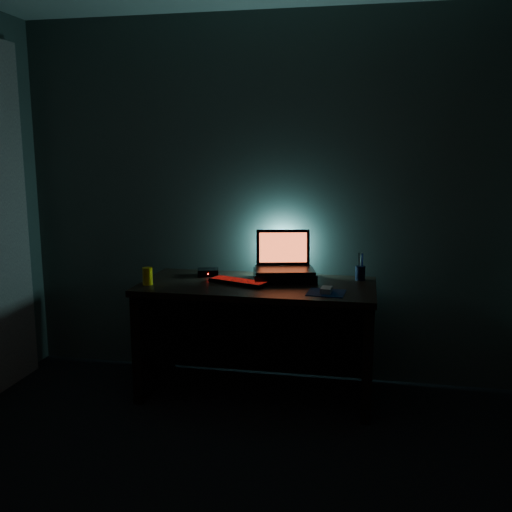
{
  "coord_description": "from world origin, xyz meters",
  "views": [
    {
      "loc": [
        0.67,
        -1.88,
        1.59
      ],
      "look_at": [
        0.0,
        1.57,
        0.94
      ],
      "focal_mm": 40.0,
      "sensor_mm": 36.0,
      "label": 1
    }
  ],
  "objects_px": {
    "laptop": "(284,261)",
    "juice_glass": "(147,276)",
    "mouse": "(326,290)",
    "keyboard": "(239,282)",
    "router": "(208,272)",
    "pen_cup": "(360,273)"
  },
  "relations": [
    {
      "from": "laptop",
      "to": "router",
      "type": "relative_size",
      "value": 2.61
    },
    {
      "from": "router",
      "to": "pen_cup",
      "type": "bearing_deg",
      "value": -12.71
    },
    {
      "from": "laptop",
      "to": "mouse",
      "type": "distance_m",
      "value": 0.47
    },
    {
      "from": "mouse",
      "to": "juice_glass",
      "type": "xyz_separation_m",
      "value": [
        -1.13,
        0.01,
        0.04
      ]
    },
    {
      "from": "laptop",
      "to": "mouse",
      "type": "bearing_deg",
      "value": -61.28
    },
    {
      "from": "mouse",
      "to": "pen_cup",
      "type": "distance_m",
      "value": 0.44
    },
    {
      "from": "pen_cup",
      "to": "keyboard",
      "type": "bearing_deg",
      "value": -162.02
    },
    {
      "from": "mouse",
      "to": "pen_cup",
      "type": "height_order",
      "value": "pen_cup"
    },
    {
      "from": "pen_cup",
      "to": "juice_glass",
      "type": "relative_size",
      "value": 0.84
    },
    {
      "from": "pen_cup",
      "to": "juice_glass",
      "type": "xyz_separation_m",
      "value": [
        -1.33,
        -0.39,
        0.01
      ]
    },
    {
      "from": "keyboard",
      "to": "mouse",
      "type": "distance_m",
      "value": 0.59
    },
    {
      "from": "mouse",
      "to": "laptop",
      "type": "bearing_deg",
      "value": 135.81
    },
    {
      "from": "mouse",
      "to": "router",
      "type": "height_order",
      "value": "router"
    },
    {
      "from": "pen_cup",
      "to": "laptop",
      "type": "bearing_deg",
      "value": -174.42
    },
    {
      "from": "pen_cup",
      "to": "router",
      "type": "bearing_deg",
      "value": -176.73
    },
    {
      "from": "pen_cup",
      "to": "router",
      "type": "height_order",
      "value": "pen_cup"
    },
    {
      "from": "pen_cup",
      "to": "juice_glass",
      "type": "height_order",
      "value": "juice_glass"
    },
    {
      "from": "laptop",
      "to": "juice_glass",
      "type": "distance_m",
      "value": 0.9
    },
    {
      "from": "keyboard",
      "to": "juice_glass",
      "type": "relative_size",
      "value": 3.71
    },
    {
      "from": "laptop",
      "to": "keyboard",
      "type": "relative_size",
      "value": 1.04
    },
    {
      "from": "keyboard",
      "to": "pen_cup",
      "type": "distance_m",
      "value": 0.81
    },
    {
      "from": "laptop",
      "to": "router",
      "type": "height_order",
      "value": "laptop"
    }
  ]
}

